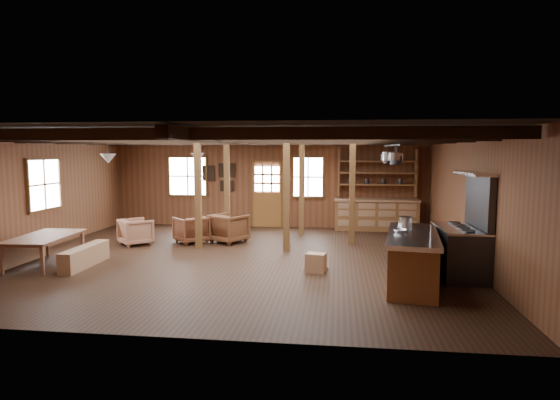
{
  "coord_description": "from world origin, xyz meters",
  "views": [
    {
      "loc": [
        2.24,
        -10.17,
        2.45
      ],
      "look_at": [
        0.88,
        0.73,
        1.27
      ],
      "focal_mm": 30.0,
      "sensor_mm": 36.0,
      "label": 1
    }
  ],
  "objects_px": {
    "commercial_range": "(463,243)",
    "armchair_c": "(136,232)",
    "armchair_a": "(191,230)",
    "armchair_b": "(229,228)",
    "dining_table": "(47,250)",
    "kitchen_island": "(412,258)"
  },
  "relations": [
    {
      "from": "kitchen_island",
      "to": "commercial_range",
      "type": "distance_m",
      "value": 1.25
    },
    {
      "from": "kitchen_island",
      "to": "dining_table",
      "type": "xyz_separation_m",
      "value": [
        -7.5,
        0.48,
        -0.16
      ]
    },
    {
      "from": "dining_table",
      "to": "armchair_b",
      "type": "distance_m",
      "value": 4.38
    },
    {
      "from": "commercial_range",
      "to": "armchair_c",
      "type": "distance_m",
      "value": 7.89
    },
    {
      "from": "armchair_c",
      "to": "dining_table",
      "type": "bearing_deg",
      "value": 113.22
    },
    {
      "from": "armchair_a",
      "to": "armchair_c",
      "type": "height_order",
      "value": "armchair_a"
    },
    {
      "from": "dining_table",
      "to": "armchair_b",
      "type": "height_order",
      "value": "armchair_b"
    },
    {
      "from": "armchair_a",
      "to": "armchair_b",
      "type": "xyz_separation_m",
      "value": [
        0.98,
        0.17,
        0.03
      ]
    },
    {
      "from": "dining_table",
      "to": "armchair_c",
      "type": "xyz_separation_m",
      "value": [
        0.95,
        2.3,
        0.02
      ]
    },
    {
      "from": "armchair_c",
      "to": "armchair_b",
      "type": "bearing_deg",
      "value": -119.83
    },
    {
      "from": "commercial_range",
      "to": "armchair_a",
      "type": "relative_size",
      "value": 2.61
    },
    {
      "from": "armchair_b",
      "to": "armchair_c",
      "type": "xyz_separation_m",
      "value": [
        -2.32,
        -0.6,
        -0.04
      ]
    },
    {
      "from": "armchair_c",
      "to": "armchair_a",
      "type": "bearing_deg",
      "value": -116.6
    },
    {
      "from": "dining_table",
      "to": "armchair_a",
      "type": "relative_size",
      "value": 2.33
    },
    {
      "from": "kitchen_island",
      "to": "dining_table",
      "type": "bearing_deg",
      "value": -175.6
    },
    {
      "from": "armchair_b",
      "to": "kitchen_island",
      "type": "bearing_deg",
      "value": 171.56
    },
    {
      "from": "armchair_a",
      "to": "armchair_b",
      "type": "height_order",
      "value": "armchair_b"
    },
    {
      "from": "armchair_b",
      "to": "armchair_a",
      "type": "bearing_deg",
      "value": 40.09
    },
    {
      "from": "dining_table",
      "to": "armchair_b",
      "type": "xyz_separation_m",
      "value": [
        3.27,
        2.9,
        0.06
      ]
    },
    {
      "from": "dining_table",
      "to": "armchair_a",
      "type": "xyz_separation_m",
      "value": [
        2.3,
        2.73,
        0.03
      ]
    },
    {
      "from": "commercial_range",
      "to": "armchair_c",
      "type": "height_order",
      "value": "commercial_range"
    },
    {
      "from": "kitchen_island",
      "to": "armchair_b",
      "type": "distance_m",
      "value": 5.41
    }
  ]
}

